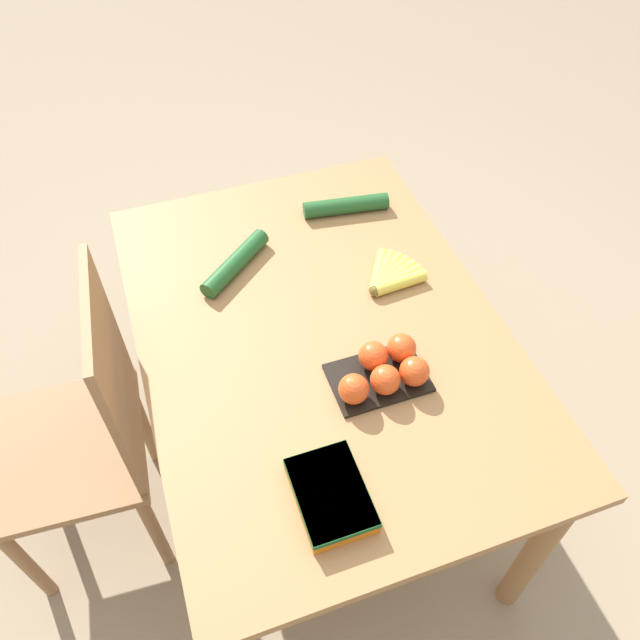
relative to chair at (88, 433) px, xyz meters
The scene contains 8 objects.
ground_plane 0.79m from the chair, 94.59° to the right, with size 12.00×12.00×0.00m, color gray.
dining_table 0.64m from the chair, 94.59° to the right, with size 1.24×0.88×0.72m.
chair is the anchor object (origin of this frame).
banana_bunch 0.89m from the chair, 87.01° to the right, with size 0.15×0.16×0.03m.
tomato_pack 0.80m from the chair, 109.19° to the right, with size 0.15×0.22×0.08m.
carrot_bag 0.74m from the chair, 134.39° to the right, with size 0.19×0.14×0.04m.
cucumber_near 0.58m from the chair, 65.14° to the right, with size 0.20×0.22×0.05m.
cucumber_far 0.94m from the chair, 67.41° to the right, with size 0.08×0.25×0.05m.
Camera 1 is at (-0.94, 0.33, 1.90)m, focal length 35.00 mm.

